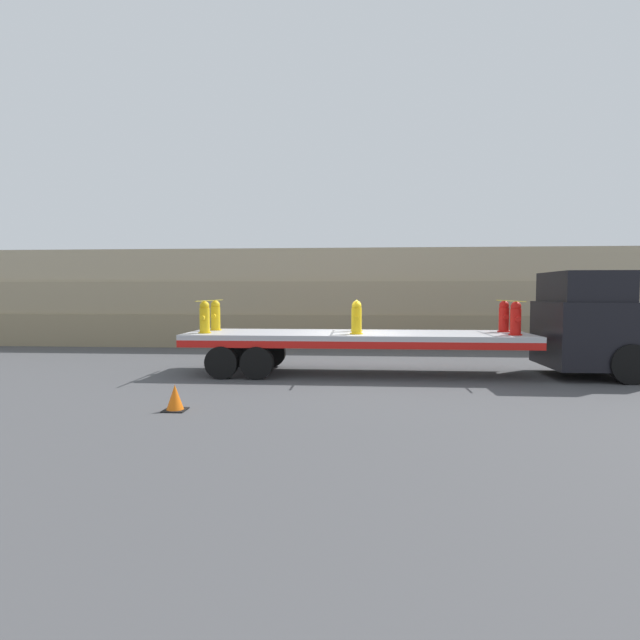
% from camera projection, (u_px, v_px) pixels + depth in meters
% --- Properties ---
extents(ground_plane, '(120.00, 120.00, 0.00)m').
position_uv_depth(ground_plane, '(356.00, 374.00, 15.02)').
color(ground_plane, '#474749').
extents(rock_cliff, '(60.00, 3.30, 4.38)m').
position_uv_depth(rock_cliff, '(357.00, 298.00, 22.98)').
color(rock_cliff, gray).
rests_on(rock_cliff, ground_plane).
extents(truck_cab, '(2.64, 2.70, 3.04)m').
position_uv_depth(truck_cab, '(594.00, 324.00, 14.42)').
color(truck_cab, black).
rests_on(truck_cab, ground_plane).
extents(flatbed_trailer, '(10.14, 2.65, 1.24)m').
position_uv_depth(flatbed_trailer, '(335.00, 340.00, 15.01)').
color(flatbed_trailer, '#B2B2B7').
rests_on(flatbed_trailer, ground_plane).
extents(fire_hydrant_yellow_near_0, '(0.37, 0.53, 0.95)m').
position_uv_depth(fire_hydrant_yellow_near_0, '(205.00, 318.00, 14.70)').
color(fire_hydrant_yellow_near_0, gold).
rests_on(fire_hydrant_yellow_near_0, flatbed_trailer).
extents(fire_hydrant_yellow_far_0, '(0.37, 0.53, 0.95)m').
position_uv_depth(fire_hydrant_yellow_far_0, '(215.00, 316.00, 15.82)').
color(fire_hydrant_yellow_far_0, gold).
rests_on(fire_hydrant_yellow_far_0, flatbed_trailer).
extents(fire_hydrant_yellow_near_1, '(0.37, 0.53, 0.95)m').
position_uv_depth(fire_hydrant_yellow_near_1, '(356.00, 318.00, 14.36)').
color(fire_hydrant_yellow_near_1, gold).
rests_on(fire_hydrant_yellow_near_1, flatbed_trailer).
extents(fire_hydrant_yellow_far_1, '(0.37, 0.53, 0.95)m').
position_uv_depth(fire_hydrant_yellow_far_1, '(357.00, 316.00, 15.48)').
color(fire_hydrant_yellow_far_1, gold).
rests_on(fire_hydrant_yellow_far_1, flatbed_trailer).
extents(fire_hydrant_red_near_2, '(0.37, 0.53, 0.95)m').
position_uv_depth(fire_hydrant_red_near_2, '(516.00, 319.00, 14.03)').
color(fire_hydrant_red_near_2, red).
rests_on(fire_hydrant_red_near_2, flatbed_trailer).
extents(fire_hydrant_red_far_2, '(0.37, 0.53, 0.95)m').
position_uv_depth(fire_hydrant_red_far_2, '(504.00, 317.00, 15.15)').
color(fire_hydrant_red_far_2, red).
rests_on(fire_hydrant_red_far_2, flatbed_trailer).
extents(cargo_strap_rear, '(0.05, 2.76, 0.01)m').
position_uv_depth(cargo_strap_rear, '(210.00, 300.00, 15.23)').
color(cargo_strap_rear, yellow).
rests_on(cargo_strap_rear, fire_hydrant_yellow_near_0).
extents(cargo_strap_middle, '(0.05, 2.76, 0.01)m').
position_uv_depth(cargo_strap_middle, '(357.00, 301.00, 14.89)').
color(cargo_strap_middle, yellow).
rests_on(cargo_strap_middle, fire_hydrant_yellow_near_1).
extents(cargo_strap_front, '(0.05, 2.76, 0.01)m').
position_uv_depth(cargo_strap_front, '(510.00, 301.00, 14.56)').
color(cargo_strap_front, yellow).
rests_on(cargo_strap_front, fire_hydrant_red_near_2).
extents(traffic_cone, '(0.46, 0.46, 0.54)m').
position_uv_depth(traffic_cone, '(175.00, 398.00, 10.33)').
color(traffic_cone, black).
rests_on(traffic_cone, ground_plane).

